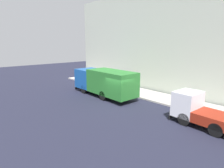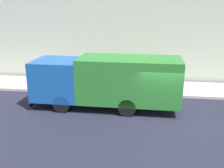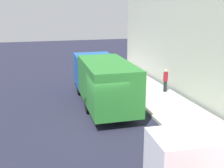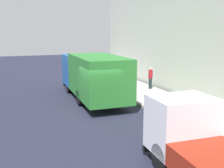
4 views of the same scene
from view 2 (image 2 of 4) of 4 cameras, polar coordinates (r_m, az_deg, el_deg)
name	(u,v)px [view 2 (image 2 of 4)]	position (r m, az deg, el deg)	size (l,w,h in m)	color
ground	(162,116)	(14.51, 10.67, -6.78)	(80.00, 80.00, 0.00)	#1F2031
sidewalk	(158,88)	(18.87, 9.96, -0.91)	(3.36, 30.00, 0.16)	#B1A8A2
building_facade	(161,0)	(20.18, 10.59, 17.43)	(0.50, 30.00, 12.11)	#B4BBAA
large_utility_truck	(107,80)	(14.94, -1.11, 0.94)	(2.74, 8.47, 2.94)	#174F9E
pedestrian_walking	(105,70)	(19.82, -1.61, 3.04)	(0.42, 0.42, 1.63)	black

